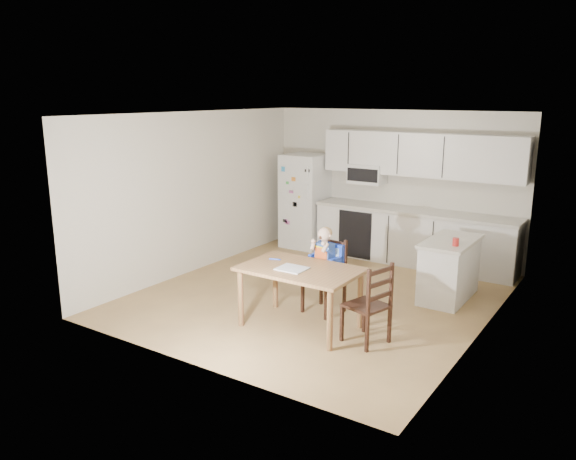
# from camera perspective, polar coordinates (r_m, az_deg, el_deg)

# --- Properties ---
(room) EXTENTS (4.52, 5.01, 2.51)m
(room) POSITION_cam_1_polar(r_m,az_deg,el_deg) (8.01, 4.88, 2.78)
(room) COLOR olive
(room) RESTS_ON ground
(refrigerator) EXTENTS (0.72, 0.70, 1.70)m
(refrigerator) POSITION_cam_1_polar(r_m,az_deg,el_deg) (10.26, 1.73, 2.97)
(refrigerator) COLOR silver
(refrigerator) RESTS_ON ground
(kitchen_run) EXTENTS (3.37, 0.62, 2.15)m
(kitchen_run) POSITION_cam_1_polar(r_m,az_deg,el_deg) (9.45, 12.66, 1.87)
(kitchen_run) COLOR silver
(kitchen_run) RESTS_ON ground
(kitchen_island) EXTENTS (0.59, 1.13, 0.83)m
(kitchen_island) POSITION_cam_1_polar(r_m,az_deg,el_deg) (8.01, 16.06, -3.82)
(kitchen_island) COLOR silver
(kitchen_island) RESTS_ON ground
(red_cup) EXTENTS (0.08, 0.08, 0.11)m
(red_cup) POSITION_cam_1_polar(r_m,az_deg,el_deg) (7.59, 16.67, -1.17)
(red_cup) COLOR red
(red_cup) RESTS_ON kitchen_island
(dining_table) EXTENTS (1.40, 0.90, 0.75)m
(dining_table) POSITION_cam_1_polar(r_m,az_deg,el_deg) (6.70, 1.24, -4.68)
(dining_table) COLOR brown
(dining_table) RESTS_ON ground
(napkin) EXTENTS (0.34, 0.29, 0.01)m
(napkin) POSITION_cam_1_polar(r_m,az_deg,el_deg) (6.61, 0.42, -3.94)
(napkin) COLOR #B3B3B8
(napkin) RESTS_ON dining_table
(toddler_spoon) EXTENTS (0.12, 0.06, 0.02)m
(toddler_spoon) POSITION_cam_1_polar(r_m,az_deg,el_deg) (6.98, -1.43, -2.97)
(toddler_spoon) COLOR blue
(toddler_spoon) RESTS_ON dining_table
(chair_booster) EXTENTS (0.48, 0.48, 1.13)m
(chair_booster) POSITION_cam_1_polar(r_m,az_deg,el_deg) (7.19, 3.92, -3.13)
(chair_booster) COLOR black
(chair_booster) RESTS_ON ground
(chair_side) EXTENTS (0.52, 0.52, 0.95)m
(chair_side) POSITION_cam_1_polar(r_m,az_deg,el_deg) (6.33, 8.63, -7.00)
(chair_side) COLOR black
(chair_side) RESTS_ON ground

